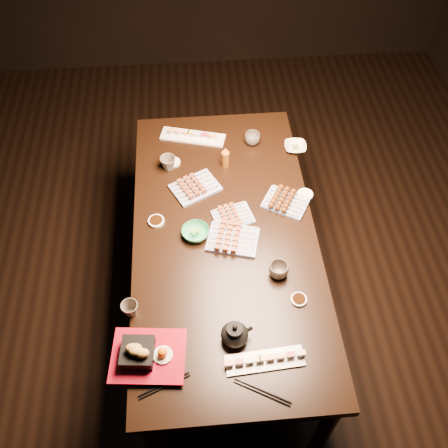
{
  "coord_description": "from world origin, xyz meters",
  "views": [
    {
      "loc": [
        -0.28,
        -1.55,
        2.71
      ],
      "look_at": [
        -0.16,
        -0.03,
        0.77
      ],
      "focal_mm": 40.0,
      "sensor_mm": 36.0,
      "label": 1
    }
  ],
  "objects_px": {
    "yakitori_plate_right": "(233,237)",
    "teacup_far_right": "(252,139)",
    "yakitori_plate_left": "(195,185)",
    "teacup_near_left": "(130,309)",
    "teacup_far_left": "(168,163)",
    "condiment_bottle": "(225,157)",
    "yakitori_plate_center": "(233,215)",
    "sushi_platter_far": "(193,135)",
    "tempura_tray": "(147,352)",
    "teapot": "(235,333)",
    "dining_table": "(225,275)",
    "edamame_bowl_green": "(196,233)",
    "teacup_mid_right": "(279,270)",
    "edamame_bowl_cream": "(295,147)",
    "sushi_platter_near": "(265,359)"
  },
  "relations": [
    {
      "from": "sushi_platter_far",
      "to": "yakitori_plate_center",
      "type": "xyz_separation_m",
      "value": [
        0.18,
        -0.61,
        0.0
      ]
    },
    {
      "from": "sushi_platter_near",
      "to": "yakitori_plate_left",
      "type": "xyz_separation_m",
      "value": [
        -0.24,
        0.98,
        0.01
      ]
    },
    {
      "from": "sushi_platter_near",
      "to": "teacup_mid_right",
      "type": "bearing_deg",
      "value": 70.41
    },
    {
      "from": "yakitori_plate_left",
      "to": "teapot",
      "type": "distance_m",
      "value": 0.88
    },
    {
      "from": "teacup_near_left",
      "to": "teacup_far_right",
      "type": "relative_size",
      "value": 0.86
    },
    {
      "from": "yakitori_plate_left",
      "to": "teacup_near_left",
      "type": "height_order",
      "value": "teacup_near_left"
    },
    {
      "from": "teacup_near_left",
      "to": "teacup_far_left",
      "type": "distance_m",
      "value": 0.89
    },
    {
      "from": "teacup_far_right",
      "to": "yakitori_plate_left",
      "type": "bearing_deg",
      "value": -136.36
    },
    {
      "from": "teacup_near_left",
      "to": "teacup_mid_right",
      "type": "height_order",
      "value": "teacup_mid_right"
    },
    {
      "from": "sushi_platter_near",
      "to": "teacup_far_left",
      "type": "height_order",
      "value": "teacup_far_left"
    },
    {
      "from": "yakitori_plate_right",
      "to": "condiment_bottle",
      "type": "bearing_deg",
      "value": 104.41
    },
    {
      "from": "teacup_mid_right",
      "to": "condiment_bottle",
      "type": "bearing_deg",
      "value": 104.12
    },
    {
      "from": "yakitori_plate_left",
      "to": "edamame_bowl_green",
      "type": "relative_size",
      "value": 1.77
    },
    {
      "from": "teacup_mid_right",
      "to": "teapot",
      "type": "height_order",
      "value": "teapot"
    },
    {
      "from": "dining_table",
      "to": "yakitori_plate_center",
      "type": "relative_size",
      "value": 9.27
    },
    {
      "from": "tempura_tray",
      "to": "edamame_bowl_cream",
      "type": "bearing_deg",
      "value": 61.2
    },
    {
      "from": "tempura_tray",
      "to": "teacup_far_left",
      "type": "distance_m",
      "value": 1.09
    },
    {
      "from": "dining_table",
      "to": "edamame_bowl_green",
      "type": "bearing_deg",
      "value": -172.44
    },
    {
      "from": "sushi_platter_far",
      "to": "teacup_far_left",
      "type": "height_order",
      "value": "teacup_far_left"
    },
    {
      "from": "teacup_mid_right",
      "to": "teacup_far_left",
      "type": "xyz_separation_m",
      "value": [
        -0.5,
        0.73,
        0.0
      ]
    },
    {
      "from": "edamame_bowl_green",
      "to": "tempura_tray",
      "type": "bearing_deg",
      "value": -109.89
    },
    {
      "from": "condiment_bottle",
      "to": "yakitori_plate_center",
      "type": "bearing_deg",
      "value": -88.96
    },
    {
      "from": "edamame_bowl_cream",
      "to": "edamame_bowl_green",
      "type": "bearing_deg",
      "value": -136.23
    },
    {
      "from": "yakitori_plate_center",
      "to": "teacup_far_left",
      "type": "xyz_separation_m",
      "value": [
        -0.32,
        0.38,
        0.01
      ]
    },
    {
      "from": "sushi_platter_near",
      "to": "yakitori_plate_left",
      "type": "distance_m",
      "value": 1.01
    },
    {
      "from": "yakitori_plate_right",
      "to": "teacup_far_right",
      "type": "xyz_separation_m",
      "value": [
        0.18,
        0.68,
        0.0
      ]
    },
    {
      "from": "sushi_platter_far",
      "to": "yakitori_plate_right",
      "type": "height_order",
      "value": "yakitori_plate_right"
    },
    {
      "from": "yakitori_plate_right",
      "to": "teacup_near_left",
      "type": "distance_m",
      "value": 0.6
    },
    {
      "from": "dining_table",
      "to": "teapot",
      "type": "relative_size",
      "value": 13.03
    },
    {
      "from": "tempura_tray",
      "to": "yakitori_plate_left",
      "type": "bearing_deg",
      "value": 81.44
    },
    {
      "from": "dining_table",
      "to": "condiment_bottle",
      "type": "distance_m",
      "value": 0.65
    },
    {
      "from": "edamame_bowl_cream",
      "to": "teacup_mid_right",
      "type": "xyz_separation_m",
      "value": [
        -0.22,
        -0.82,
        0.02
      ]
    },
    {
      "from": "edamame_bowl_cream",
      "to": "condiment_bottle",
      "type": "height_order",
      "value": "condiment_bottle"
    },
    {
      "from": "sushi_platter_far",
      "to": "teacup_far_right",
      "type": "bearing_deg",
      "value": -176.78
    },
    {
      "from": "yakitori_plate_right",
      "to": "edamame_bowl_green",
      "type": "relative_size",
      "value": 1.8
    },
    {
      "from": "sushi_platter_far",
      "to": "teacup_far_right",
      "type": "relative_size",
      "value": 4.24
    },
    {
      "from": "yakitori_plate_right",
      "to": "teapot",
      "type": "height_order",
      "value": "teapot"
    },
    {
      "from": "sushi_platter_far",
      "to": "yakitori_plate_left",
      "type": "relative_size",
      "value": 1.55
    },
    {
      "from": "yakitori_plate_center",
      "to": "tempura_tray",
      "type": "xyz_separation_m",
      "value": [
        -0.42,
        -0.71,
        0.03
      ]
    },
    {
      "from": "teacup_far_left",
      "to": "condiment_bottle",
      "type": "distance_m",
      "value": 0.31
    },
    {
      "from": "sushi_platter_far",
      "to": "yakitori_plate_center",
      "type": "height_order",
      "value": "yakitori_plate_center"
    },
    {
      "from": "edamame_bowl_green",
      "to": "teacup_mid_right",
      "type": "xyz_separation_m",
      "value": [
        0.37,
        -0.26,
        0.01
      ]
    },
    {
      "from": "sushi_platter_near",
      "to": "teacup_near_left",
      "type": "distance_m",
      "value": 0.62
    },
    {
      "from": "yakitori_plate_left",
      "to": "teacup_far_right",
      "type": "bearing_deg",
      "value": 16.63
    },
    {
      "from": "teacup_near_left",
      "to": "teacup_far_left",
      "type": "bearing_deg",
      "value": 78.59
    },
    {
      "from": "dining_table",
      "to": "teacup_far_right",
      "type": "xyz_separation_m",
      "value": [
        0.21,
        0.64,
        0.41
      ]
    },
    {
      "from": "teacup_near_left",
      "to": "tempura_tray",
      "type": "bearing_deg",
      "value": -69.6
    },
    {
      "from": "yakitori_plate_left",
      "to": "teapot",
      "type": "height_order",
      "value": "teapot"
    },
    {
      "from": "dining_table",
      "to": "teacup_near_left",
      "type": "height_order",
      "value": "teacup_near_left"
    },
    {
      "from": "sushi_platter_far",
      "to": "teacup_far_right",
      "type": "xyz_separation_m",
      "value": [
        0.34,
        -0.07,
        0.01
      ]
    }
  ]
}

